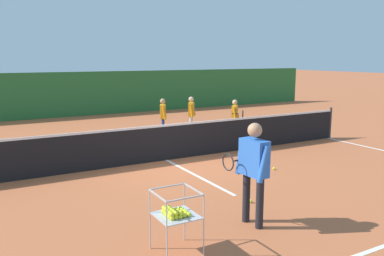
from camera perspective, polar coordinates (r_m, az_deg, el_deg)
ground_plane at (r=10.72m, az=-3.70°, el=-4.62°), size 120.00×120.00×0.00m
line_baseline_far at (r=14.95m, az=-11.36°, el=-0.58°), size 12.22×0.08×0.01m
line_sideline_east at (r=14.37m, az=18.89°, el=-1.36°), size 0.08×10.66×0.01m
line_service_center at (r=10.72m, az=-3.70°, el=-4.61°), size 0.08×6.40×0.01m
tennis_net at (r=10.61m, az=-3.73°, el=-2.01°), size 12.47×0.08×1.05m
instructor at (r=6.48m, az=8.78°, el=-5.23°), size 0.48×0.76×1.70m
student_0 at (r=13.66m, az=-4.19°, el=2.00°), size 0.40×0.54×1.34m
student_1 at (r=14.13m, az=-0.10°, el=2.34°), size 0.46×0.52×1.36m
student_2 at (r=13.77m, az=6.20°, el=1.93°), size 0.47×0.69×1.29m
ball_cart at (r=5.64m, az=-2.43°, el=-12.09°), size 0.58×0.58×0.90m
tennis_ball_0 at (r=9.99m, az=11.69°, el=-5.73°), size 0.07×0.07×0.07m
tennis_ball_1 at (r=7.73m, az=8.41°, el=-10.35°), size 0.07×0.07×0.07m
windscreen_fence at (r=19.35m, az=-15.81°, el=4.72°), size 26.89×0.08×2.07m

